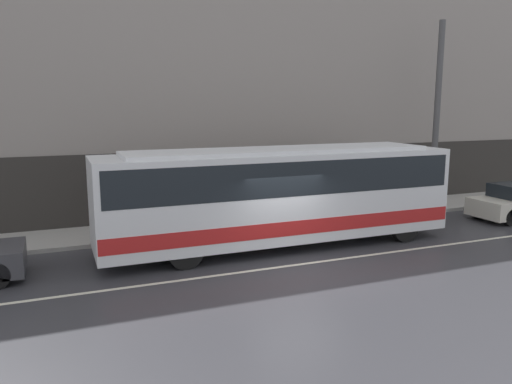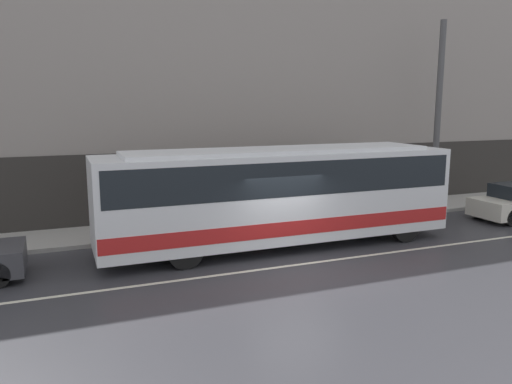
% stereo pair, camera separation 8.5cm
% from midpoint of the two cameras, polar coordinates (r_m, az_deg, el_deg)
% --- Properties ---
extents(ground_plane, '(60.00, 60.00, 0.00)m').
position_cam_midpoint_polar(ground_plane, '(14.66, 4.60, -8.34)').
color(ground_plane, '#333338').
extents(sidewalk, '(60.00, 2.64, 0.14)m').
position_cam_midpoint_polar(sidewalk, '(19.36, -2.40, -3.54)').
color(sidewalk, '#A09E99').
rests_on(sidewalk, ground_plane).
extents(building_facade, '(60.00, 0.35, 11.68)m').
position_cam_midpoint_polar(building_facade, '(20.23, -3.94, 12.91)').
color(building_facade, gray).
rests_on(building_facade, ground_plane).
extents(lane_stripe, '(54.00, 0.14, 0.01)m').
position_cam_midpoint_polar(lane_stripe, '(14.66, 4.60, -8.32)').
color(lane_stripe, beige).
rests_on(lane_stripe, ground_plane).
extents(transit_bus, '(11.62, 2.48, 3.22)m').
position_cam_midpoint_polar(transit_bus, '(16.11, 2.86, 0.02)').
color(transit_bus, silver).
rests_on(transit_bus, ground_plane).
extents(utility_pole_near, '(0.26, 0.26, 7.92)m').
position_cam_midpoint_polar(utility_pole_near, '(22.97, 20.17, 8.15)').
color(utility_pole_near, '#4C4C4F').
rests_on(utility_pole_near, sidewalk).
extents(pedestrian_waiting, '(0.36, 0.36, 1.78)m').
position_cam_midpoint_polar(pedestrian_waiting, '(20.13, 0.46, -0.36)').
color(pedestrian_waiting, maroon).
rests_on(pedestrian_waiting, sidewalk).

